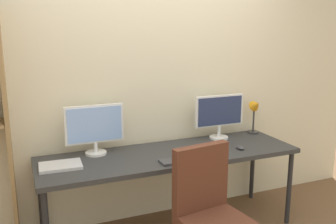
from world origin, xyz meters
TOP-DOWN VIEW (x-y plane):
  - wall_back at (0.00, 1.02)m, footprint 4.64×0.10m
  - desk at (0.00, 0.60)m, footprint 2.24×0.68m
  - monitor_left at (-0.60, 0.81)m, footprint 0.49×0.18m
  - monitor_right at (0.60, 0.81)m, footprint 0.51×0.18m
  - desk_lamp at (1.02, 0.82)m, footprint 0.11×0.15m
  - keyboard_main at (0.00, 0.37)m, footprint 0.35×0.13m
  - computer_mouse at (0.61, 0.45)m, footprint 0.06×0.10m
  - laptop_closed at (-0.92, 0.61)m, footprint 0.33×0.24m

SIDE VIEW (x-z plane):
  - desk at x=0.00m, z-range 0.32..1.06m
  - keyboard_main at x=0.00m, z-range 0.74..0.76m
  - laptop_closed at x=-0.92m, z-range 0.74..0.76m
  - computer_mouse at x=0.61m, z-range 0.74..0.77m
  - monitor_left at x=-0.60m, z-range 0.76..1.19m
  - desk_lamp at x=1.02m, z-range 0.80..1.17m
  - monitor_right at x=0.60m, z-range 0.77..1.20m
  - wall_back at x=0.00m, z-range 0.00..2.60m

